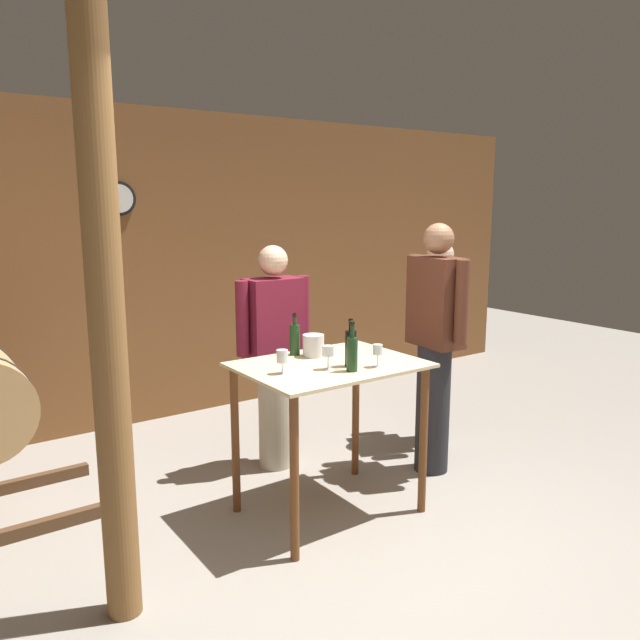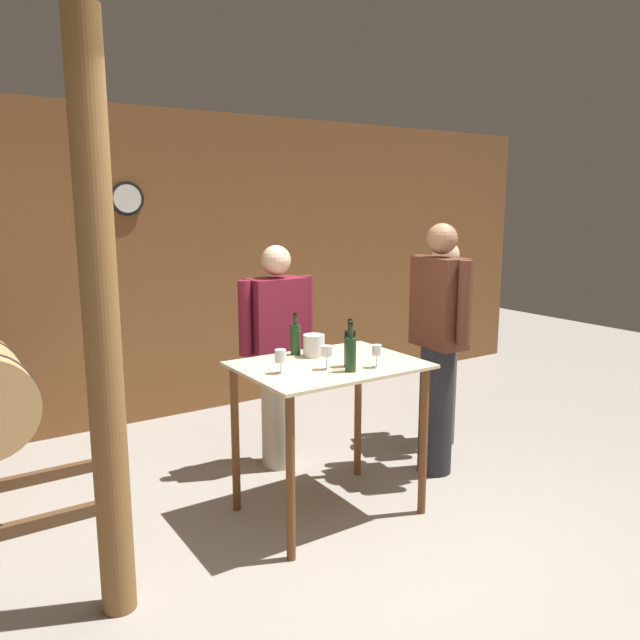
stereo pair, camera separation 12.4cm
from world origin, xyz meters
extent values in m
plane|color=gray|center=(0.00, 0.00, 0.00)|extent=(14.00, 14.00, 0.00)
cube|color=brown|center=(0.00, 2.87, 1.35)|extent=(8.40, 0.05, 2.70)
cylinder|color=black|center=(-0.46, 2.83, 1.94)|extent=(0.28, 0.03, 0.28)
cylinder|color=white|center=(-0.46, 2.82, 1.94)|extent=(0.23, 0.01, 0.23)
cube|color=beige|center=(0.04, 0.58, 0.95)|extent=(1.07, 0.79, 0.02)
cylinder|color=brown|center=(-0.43, 0.25, 0.47)|extent=(0.05, 0.05, 0.94)
cylinder|color=brown|center=(0.51, 0.25, 0.47)|extent=(0.05, 0.05, 0.94)
cylinder|color=brown|center=(-0.43, 0.92, 0.47)|extent=(0.05, 0.05, 0.94)
cylinder|color=brown|center=(0.51, 0.92, 0.47)|extent=(0.05, 0.05, 0.94)
cylinder|color=brown|center=(-1.33, 0.34, 1.35)|extent=(0.16, 0.16, 2.70)
cylinder|color=#193819|center=(-0.01, 0.88, 1.06)|extent=(0.06, 0.06, 0.19)
cylinder|color=#193819|center=(-0.01, 0.88, 1.19)|extent=(0.02, 0.02, 0.07)
cylinder|color=black|center=(-0.01, 0.88, 1.22)|extent=(0.03, 0.03, 0.02)
cylinder|color=#193819|center=(0.04, 0.36, 1.06)|extent=(0.06, 0.06, 0.20)
cylinder|color=#193819|center=(0.04, 0.36, 1.20)|extent=(0.02, 0.02, 0.10)
cylinder|color=black|center=(0.04, 0.36, 1.24)|extent=(0.03, 0.03, 0.02)
cylinder|color=black|center=(0.10, 0.46, 1.07)|extent=(0.07, 0.07, 0.21)
cylinder|color=black|center=(0.10, 0.46, 1.21)|extent=(0.02, 0.02, 0.07)
cylinder|color=black|center=(0.10, 0.46, 1.23)|extent=(0.03, 0.03, 0.02)
cylinder|color=silver|center=(-0.32, 0.55, 0.96)|extent=(0.06, 0.06, 0.00)
cylinder|color=silver|center=(-0.32, 0.55, 0.99)|extent=(0.01, 0.01, 0.06)
cylinder|color=silver|center=(-0.32, 0.55, 1.06)|extent=(0.07, 0.07, 0.07)
cylinder|color=silver|center=(-0.05, 0.48, 0.96)|extent=(0.06, 0.06, 0.00)
cylinder|color=silver|center=(-0.05, 0.48, 1.00)|extent=(0.01, 0.01, 0.08)
cylinder|color=silver|center=(-0.05, 0.48, 1.07)|extent=(0.07, 0.07, 0.06)
cylinder|color=silver|center=(0.22, 0.35, 0.96)|extent=(0.06, 0.06, 0.00)
cylinder|color=silver|center=(0.22, 0.35, 1.00)|extent=(0.01, 0.01, 0.07)
cylinder|color=silver|center=(0.22, 0.35, 1.06)|extent=(0.06, 0.06, 0.06)
cylinder|color=silver|center=(0.06, 0.78, 1.03)|extent=(0.13, 0.13, 0.14)
cylinder|color=#232328|center=(1.01, 0.66, 0.46)|extent=(0.24, 0.24, 0.93)
cube|color=#592D1E|center=(1.01, 0.66, 1.24)|extent=(0.25, 0.42, 0.62)
sphere|color=#9E7051|center=(1.01, 0.66, 1.67)|extent=(0.21, 0.21, 0.21)
cylinder|color=#592D1E|center=(1.03, 0.91, 1.27)|extent=(0.09, 0.09, 0.56)
cylinder|color=#592D1E|center=(0.99, 0.41, 1.27)|extent=(0.09, 0.09, 0.56)
cylinder|color=#B7AD93|center=(0.12, 1.37, 0.41)|extent=(0.24, 0.24, 0.81)
cube|color=maroon|center=(0.12, 1.37, 1.10)|extent=(0.40, 0.22, 0.58)
sphere|color=beige|center=(0.12, 1.37, 1.52)|extent=(0.21, 0.21, 0.21)
cylinder|color=maroon|center=(0.37, 1.37, 1.13)|extent=(0.09, 0.09, 0.52)
cylinder|color=maroon|center=(-0.13, 1.37, 1.13)|extent=(0.09, 0.09, 0.52)
cylinder|color=#4C4742|center=(1.44, 1.05, 0.42)|extent=(0.24, 0.24, 0.84)
cube|color=#194C2D|center=(1.44, 1.05, 1.12)|extent=(0.34, 0.45, 0.55)
sphere|color=beige|center=(1.44, 1.05, 1.52)|extent=(0.21, 0.21, 0.21)
cylinder|color=#194C2D|center=(1.52, 1.28, 1.14)|extent=(0.09, 0.09, 0.50)
cylinder|color=#194C2D|center=(1.35, 0.81, 1.14)|extent=(0.09, 0.09, 0.50)
camera|label=1|loc=(-2.11, -2.36, 1.91)|focal=35.00mm
camera|label=2|loc=(-2.00, -2.43, 1.91)|focal=35.00mm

